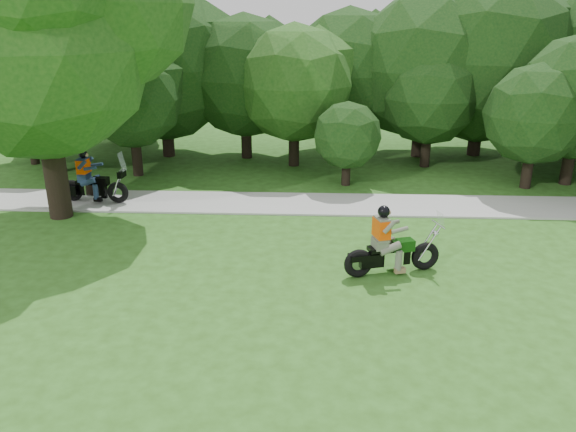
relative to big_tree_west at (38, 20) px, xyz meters
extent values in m
plane|color=#2B5317|center=(10.54, -6.85, -5.76)|extent=(100.00, 100.00, 0.00)
cube|color=#A4A49F|center=(10.54, 1.15, -5.73)|extent=(60.00, 2.20, 0.06)
cylinder|color=black|center=(15.46, 3.44, -5.01)|extent=(0.38, 0.38, 1.49)
sphere|color=black|center=(15.46, 3.44, -3.12)|extent=(3.54, 3.54, 3.54)
cylinder|color=black|center=(7.00, 6.19, -4.86)|extent=(0.43, 0.43, 1.80)
sphere|color=#1C4D16|center=(7.00, 6.19, -2.44)|extent=(4.67, 4.67, 4.67)
cylinder|color=black|center=(9.24, 8.67, -4.86)|extent=(0.47, 0.47, 1.80)
sphere|color=black|center=(9.24, 8.67, -2.20)|extent=(5.40, 5.40, 5.40)
cylinder|color=black|center=(14.90, 8.40, -4.86)|extent=(0.56, 0.56, 1.80)
sphere|color=black|center=(14.90, 8.40, -1.63)|extent=(7.16, 7.16, 7.16)
cylinder|color=black|center=(4.90, 7.42, -4.86)|extent=(0.46, 0.46, 1.80)
sphere|color=black|center=(4.90, 7.42, -2.30)|extent=(5.10, 5.10, 5.10)
cylinder|color=black|center=(17.10, 3.99, -4.91)|extent=(0.42, 0.42, 1.70)
cylinder|color=black|center=(1.01, 4.41, -4.89)|extent=(0.39, 0.39, 1.73)
sphere|color=black|center=(1.01, 4.41, -2.80)|extent=(3.77, 3.77, 3.77)
cylinder|color=black|center=(12.35, 8.03, -4.86)|extent=(0.51, 0.51, 1.80)
sphere|color=black|center=(12.35, 8.03, -1.95)|extent=(6.18, 6.18, 6.18)
cylinder|color=black|center=(1.43, 7.57, -4.86)|extent=(0.51, 0.51, 1.80)
sphere|color=black|center=(1.43, 7.57, -1.91)|extent=(6.29, 6.29, 6.29)
cylinder|color=black|center=(9.00, 3.49, -5.24)|extent=(0.32, 0.32, 1.03)
sphere|color=black|center=(9.00, 3.49, -3.93)|extent=(2.46, 2.46, 2.46)
cylinder|color=black|center=(12.37, 6.28, -4.97)|extent=(0.39, 0.39, 1.58)
sphere|color=black|center=(12.37, 6.28, -2.94)|extent=(3.83, 3.83, 3.83)
cylinder|color=black|center=(-3.82, 5.94, -5.22)|extent=(0.36, 0.36, 1.08)
sphere|color=#1C4D16|center=(-3.82, 5.94, -3.67)|extent=(3.10, 3.10, 3.10)
cylinder|color=black|center=(-1.81, 10.38, -4.86)|extent=(0.51, 0.51, 1.80)
sphere|color=black|center=(-1.81, 10.38, -1.94)|extent=(6.22, 6.22, 6.22)
cylinder|color=black|center=(-2.19, 4.82, -5.14)|extent=(0.36, 0.36, 1.23)
sphere|color=black|center=(-2.19, 4.82, -3.48)|extent=(3.21, 3.21, 3.21)
cylinder|color=black|center=(0.04, -0.35, -3.66)|extent=(0.68, 0.68, 4.20)
sphere|color=#1C4D16|center=(0.04, -0.35, -0.76)|extent=(6.40, 6.40, 6.40)
sphere|color=#1C4D16|center=(1.80, 0.45, 0.44)|extent=(5.12, 5.12, 5.12)
torus|color=black|center=(8.92, -4.18, -5.40)|extent=(0.74, 0.40, 0.71)
torus|color=black|center=(10.58, -3.67, -5.40)|extent=(0.74, 0.40, 0.71)
cube|color=black|center=(9.55, -3.98, -5.35)|extent=(1.27, 0.60, 0.33)
cube|color=silver|center=(9.72, -3.93, -5.35)|extent=(0.57, 0.48, 0.41)
cube|color=black|center=(9.98, -3.85, -5.04)|extent=(0.60, 0.45, 0.27)
cube|color=black|center=(9.42, -4.02, -5.08)|extent=(0.60, 0.47, 0.10)
cylinder|color=silver|center=(10.62, -3.66, -5.04)|extent=(0.54, 0.20, 0.85)
cylinder|color=silver|center=(10.85, -3.59, -4.60)|extent=(0.23, 0.64, 0.04)
cube|color=#4F5343|center=(9.42, -4.02, -4.94)|extent=(0.41, 0.46, 0.25)
cube|color=#4F5343|center=(9.44, -4.02, -4.57)|extent=(0.38, 0.49, 0.57)
cube|color=#FB4805|center=(9.44, -4.02, -4.55)|extent=(0.42, 0.54, 0.45)
sphere|color=black|center=(9.47, -4.01, -4.14)|extent=(0.29, 0.29, 0.29)
torus|color=black|center=(-0.14, 1.02, -5.34)|extent=(0.73, 0.27, 0.72)
torus|color=black|center=(1.43, 0.87, -5.34)|extent=(0.73, 0.27, 0.72)
cube|color=black|center=(0.46, 0.96, -5.29)|extent=(1.16, 0.35, 0.33)
cube|color=silver|center=(0.61, 0.95, -5.29)|extent=(0.52, 0.39, 0.41)
cube|color=black|center=(0.87, 0.92, -4.98)|extent=(0.56, 0.36, 0.27)
cube|color=black|center=(0.33, 0.97, -5.02)|extent=(0.56, 0.38, 0.10)
cylinder|color=silver|center=(1.48, 0.87, -4.98)|extent=(0.41, 0.08, 0.92)
cylinder|color=silver|center=(1.65, 0.85, -4.54)|extent=(0.10, 0.65, 0.04)
cube|color=black|center=(-0.11, 0.79, -5.29)|extent=(0.44, 0.16, 0.35)
cube|color=black|center=(-0.07, 1.24, -5.29)|extent=(0.44, 0.16, 0.35)
cube|color=#1A2946|center=(0.33, 0.97, -4.88)|extent=(0.34, 0.42, 0.25)
cube|color=#1A2946|center=(0.35, 0.97, -4.51)|extent=(0.30, 0.45, 0.57)
cube|color=#FB4805|center=(0.35, 0.97, -4.49)|extent=(0.34, 0.50, 0.45)
sphere|color=black|center=(0.38, 0.97, -4.08)|extent=(0.29, 0.29, 0.29)
camera|label=1|loc=(7.83, -16.35, 0.19)|focal=35.00mm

